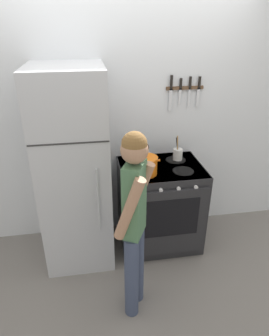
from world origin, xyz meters
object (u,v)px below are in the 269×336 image
Objects in this scene: dutch_oven_pot at (146,165)px; tea_kettle at (142,156)px; stove_range at (160,206)px; refrigerator at (74,171)px; utensil_jar at (178,154)px; person at (134,219)px.

tea_kettle reaches higher than dutch_oven_pot.
stove_range is 3.35× the size of dutch_oven_pot.
refrigerator reaches higher than utensil_jar.
utensil_jar is at bearing 9.19° from refrigerator.
utensil_jar reaches higher than dutch_oven_pot.
tea_kettle is at bearing 86.77° from dutch_oven_pot.
dutch_oven_pot is 1.14× the size of tea_kettle.
dutch_oven_pot is at bearing -145.99° from utensil_jar.
refrigerator is at bearing 171.86° from dutch_oven_pot.
dutch_oven_pot reaches higher than stove_range.
refrigerator is at bearing -179.49° from stove_range.
utensil_jar is at bearing -6.35° from person.
stove_range is 3.83× the size of tea_kettle.
stove_range is 0.58× the size of person.
dutch_oven_pot is at bearing -151.28° from stove_range.
refrigerator reaches higher than stove_range.
refrigerator reaches higher than dutch_oven_pot.
utensil_jar is at bearing 0.98° from tea_kettle.
dutch_oven_pot is 0.71m from person.
refrigerator is 0.66m from dutch_oven_pot.
utensil_jar is (1.04, 0.17, 0.03)m from refrigerator.
utensil_jar is 1.11m from person.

